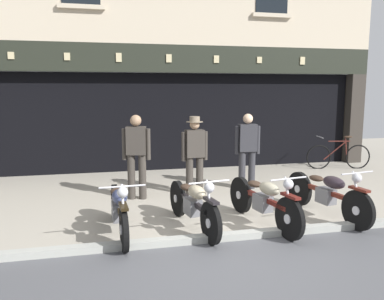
% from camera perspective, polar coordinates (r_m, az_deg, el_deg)
% --- Properties ---
extents(ground, '(23.63, 22.00, 0.18)m').
position_cam_1_polar(ground, '(4.99, 9.24, -17.57)').
color(ground, '#A49C8C').
extents(shop_facade, '(11.93, 4.42, 6.50)m').
position_cam_1_polar(shop_facade, '(12.23, -4.95, 6.80)').
color(shop_facade, black).
rests_on(shop_facade, ground).
extents(motorcycle_left, '(0.62, 1.93, 0.90)m').
position_cam_1_polar(motorcycle_left, '(6.01, -10.57, -8.32)').
color(motorcycle_left, black).
rests_on(motorcycle_left, ground).
extents(motorcycle_center_left, '(0.62, 1.96, 0.90)m').
position_cam_1_polar(motorcycle_center_left, '(6.15, 0.19, -7.74)').
color(motorcycle_center_left, black).
rests_on(motorcycle_center_left, ground).
extents(motorcycle_center, '(0.63, 2.03, 0.91)m').
position_cam_1_polar(motorcycle_center, '(6.42, 10.38, -7.12)').
color(motorcycle_center, black).
rests_on(motorcycle_center, ground).
extents(motorcycle_center_right, '(0.62, 2.06, 0.91)m').
position_cam_1_polar(motorcycle_center_right, '(7.10, 19.03, -5.92)').
color(motorcycle_center_right, black).
rests_on(motorcycle_center_right, ground).
extents(salesman_left, '(0.55, 0.30, 1.68)m').
position_cam_1_polar(salesman_left, '(7.79, -8.08, -0.38)').
color(salesman_left, '#38332D').
rests_on(salesman_left, ground).
extents(shopkeeper_center, '(0.56, 0.34, 1.62)m').
position_cam_1_polar(shopkeeper_center, '(8.07, 0.38, -0.25)').
color(shopkeeper_center, '#38332D').
rests_on(shopkeeper_center, ground).
extents(salesman_right, '(0.56, 0.26, 1.65)m').
position_cam_1_polar(salesman_right, '(8.62, 8.05, 0.37)').
color(salesman_right, '#2D2D33').
rests_on(salesman_right, ground).
extents(advert_board_near, '(0.81, 0.03, 0.98)m').
position_cam_1_polar(advert_board_near, '(11.07, 5.13, 6.21)').
color(advert_board_near, silver).
extents(leaning_bicycle, '(1.75, 0.54, 0.93)m').
position_cam_1_polar(leaning_bicycle, '(11.52, 20.55, -0.76)').
color(leaning_bicycle, black).
rests_on(leaning_bicycle, ground).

